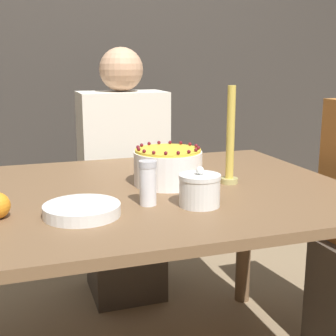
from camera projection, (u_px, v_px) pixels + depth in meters
name	position (u px, v px, depth m)	size (l,w,h in m)	color
wall_behind	(84.00, 33.00, 2.71)	(8.00, 0.05, 2.60)	#38332D
dining_table	(154.00, 220.00, 1.57)	(1.28, 1.01, 0.73)	brown
cake	(168.00, 167.00, 1.57)	(0.23, 0.23, 0.13)	white
sugar_bowl	(200.00, 190.00, 1.34)	(0.12, 0.12, 0.12)	white
sugar_shaker	(148.00, 183.00, 1.34)	(0.05, 0.05, 0.13)	white
plate_stack	(82.00, 210.00, 1.26)	(0.21, 0.21, 0.03)	white
candle	(230.00, 143.00, 1.57)	(0.06, 0.06, 0.33)	tan
person_man_blue_shirt	(124.00, 192.00, 2.26)	(0.40, 0.34, 1.21)	#473D33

